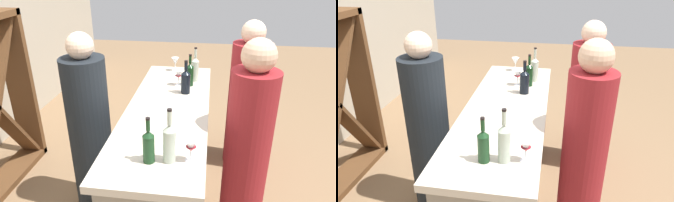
{
  "view_description": "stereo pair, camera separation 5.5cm",
  "coord_description": "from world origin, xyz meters",
  "views": [
    {
      "loc": [
        -2.18,
        -0.31,
        2.03
      ],
      "look_at": [
        0.0,
        0.0,
        1.02
      ],
      "focal_mm": 32.85,
      "sensor_mm": 36.0,
      "label": 1
    },
    {
      "loc": [
        -2.18,
        -0.36,
        2.03
      ],
      "look_at": [
        0.0,
        0.0,
        1.02
      ],
      "focal_mm": 32.85,
      "sensor_mm": 36.0,
      "label": 2
    }
  ],
  "objects": [
    {
      "name": "wine_bottle_second_right_dark_green",
      "position": [
        0.49,
        -0.13,
        1.08
      ],
      "size": [
        0.07,
        0.07,
        0.3
      ],
      "color": "black",
      "rests_on": "bar_counter"
    },
    {
      "name": "person_server_behind",
      "position": [
        -0.09,
        0.64,
        0.73
      ],
      "size": [
        0.37,
        0.37,
        1.57
      ],
      "rotation": [
        0.0,
        0.0,
        -1.49
      ],
      "color": "black",
      "rests_on": "ground"
    },
    {
      "name": "wine_glass_near_left",
      "position": [
        -0.7,
        -0.23,
        1.06
      ],
      "size": [
        0.07,
        0.07,
        0.14
      ],
      "color": "white",
      "rests_on": "bar_counter"
    },
    {
      "name": "wine_glass_near_right",
      "position": [
        0.88,
        0.05,
        1.07
      ],
      "size": [
        0.08,
        0.08,
        0.14
      ],
      "color": "white",
      "rests_on": "bar_counter"
    },
    {
      "name": "person_center_guest",
      "position": [
        -0.25,
        -0.61,
        0.75
      ],
      "size": [
        0.33,
        0.33,
        1.6
      ],
      "rotation": [
        0.0,
        0.0,
        1.54
      ],
      "color": "maroon",
      "rests_on": "ground"
    },
    {
      "name": "person_left_guest",
      "position": [
        0.74,
        -0.7,
        0.71
      ],
      "size": [
        0.43,
        0.43,
        1.54
      ],
      "rotation": [
        0.0,
        0.0,
        1.34
      ],
      "color": "maroon",
      "rests_on": "ground"
    },
    {
      "name": "bar_counter",
      "position": [
        0.0,
        0.0,
        0.49
      ],
      "size": [
        2.01,
        0.64,
        0.97
      ],
      "color": "gray",
      "rests_on": "ground"
    },
    {
      "name": "wine_bottle_center_near_black",
      "position": [
        0.3,
        -0.11,
        1.08
      ],
      "size": [
        0.08,
        0.08,
        0.3
      ],
      "color": "black",
      "rests_on": "bar_counter"
    },
    {
      "name": "ground_plane",
      "position": [
        0.0,
        0.0,
        0.0
      ],
      "size": [
        12.0,
        12.0,
        0.0
      ],
      "primitive_type": "plane",
      "color": "#846647"
    },
    {
      "name": "wine_bottle_leftmost_olive_green",
      "position": [
        -0.74,
        0.01,
        1.08
      ],
      "size": [
        0.07,
        0.07,
        0.29
      ],
      "color": "#193D1E",
      "rests_on": "bar_counter"
    },
    {
      "name": "wine_bottle_second_left_clear_pale",
      "position": [
        -0.72,
        -0.11,
        1.1
      ],
      "size": [
        0.07,
        0.07,
        0.34
      ],
      "color": "#B7C6B2",
      "rests_on": "bar_counter"
    },
    {
      "name": "wine_bottle_rightmost_clear_pale",
      "position": [
        0.61,
        -0.17,
        1.09
      ],
      "size": [
        0.07,
        0.07,
        0.33
      ],
      "color": "#B7C6B2",
      "rests_on": "bar_counter"
    },
    {
      "name": "wine_glass_near_center",
      "position": [
        0.48,
        -0.03,
        1.07
      ],
      "size": [
        0.08,
        0.08,
        0.14
      ],
      "color": "white",
      "rests_on": "bar_counter"
    }
  ]
}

